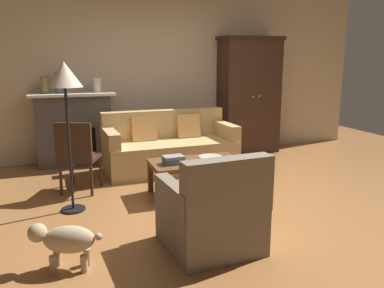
{
  "coord_description": "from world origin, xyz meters",
  "views": [
    {
      "loc": [
        -1.8,
        -3.97,
        1.64
      ],
      "look_at": [
        -0.16,
        0.73,
        0.55
      ],
      "focal_mm": 36.92,
      "sensor_mm": 36.0,
      "label": 1
    }
  ],
  "objects_px": {
    "fireplace": "(74,129)",
    "couch": "(169,148)",
    "book_stack": "(174,160)",
    "armoire": "(249,95)",
    "mantel_vase_bronze": "(45,85)",
    "fruit_bowl": "(210,158)",
    "armchair_near_left": "(213,215)",
    "floor_lamp": "(65,83)",
    "mantel_vase_cream": "(97,85)",
    "dog": "(65,240)",
    "side_chair_wooden": "(77,153)",
    "mantel_vase_slate": "(59,83)",
    "coffee_table": "(196,165)"
  },
  "relations": [
    {
      "from": "book_stack",
      "to": "armoire",
      "type": "bearing_deg",
      "value": 44.24
    },
    {
      "from": "fruit_bowl",
      "to": "book_stack",
      "type": "distance_m",
      "value": 0.47
    },
    {
      "from": "book_stack",
      "to": "dog",
      "type": "bearing_deg",
      "value": -134.66
    },
    {
      "from": "couch",
      "to": "mantel_vase_slate",
      "type": "height_order",
      "value": "mantel_vase_slate"
    },
    {
      "from": "coffee_table",
      "to": "fruit_bowl",
      "type": "height_order",
      "value": "fruit_bowl"
    },
    {
      "from": "armoire",
      "to": "mantel_vase_slate",
      "type": "distance_m",
      "value": 3.14
    },
    {
      "from": "couch",
      "to": "mantel_vase_cream",
      "type": "distance_m",
      "value": 1.49
    },
    {
      "from": "fireplace",
      "to": "dog",
      "type": "xyz_separation_m",
      "value": [
        -0.25,
        -3.24,
        -0.32
      ]
    },
    {
      "from": "dog",
      "to": "fruit_bowl",
      "type": "bearing_deg",
      "value": 36.52
    },
    {
      "from": "mantel_vase_slate",
      "to": "side_chair_wooden",
      "type": "height_order",
      "value": "mantel_vase_slate"
    },
    {
      "from": "fireplace",
      "to": "couch",
      "type": "relative_size",
      "value": 0.65
    },
    {
      "from": "mantel_vase_bronze",
      "to": "side_chair_wooden",
      "type": "height_order",
      "value": "mantel_vase_bronze"
    },
    {
      "from": "fireplace",
      "to": "mantel_vase_cream",
      "type": "height_order",
      "value": "mantel_vase_cream"
    },
    {
      "from": "armoire",
      "to": "book_stack",
      "type": "relative_size",
      "value": 7.83
    },
    {
      "from": "coffee_table",
      "to": "fruit_bowl",
      "type": "xyz_separation_m",
      "value": [
        0.17,
        -0.04,
        0.08
      ]
    },
    {
      "from": "fruit_bowl",
      "to": "mantel_vase_bronze",
      "type": "bearing_deg",
      "value": 133.98
    },
    {
      "from": "fireplace",
      "to": "coffee_table",
      "type": "bearing_deg",
      "value": -55.47
    },
    {
      "from": "fireplace",
      "to": "mantel_vase_bronze",
      "type": "height_order",
      "value": "mantel_vase_bronze"
    },
    {
      "from": "coffee_table",
      "to": "floor_lamp",
      "type": "distance_m",
      "value": 1.78
    },
    {
      "from": "book_stack",
      "to": "armchair_near_left",
      "type": "distance_m",
      "value": 1.36
    },
    {
      "from": "fireplace",
      "to": "armoire",
      "type": "xyz_separation_m",
      "value": [
        2.95,
        -0.08,
        0.43
      ]
    },
    {
      "from": "couch",
      "to": "mantel_vase_bronze",
      "type": "relative_size",
      "value": 7.68
    },
    {
      "from": "mantel_vase_slate",
      "to": "side_chair_wooden",
      "type": "distance_m",
      "value": 1.59
    },
    {
      "from": "couch",
      "to": "mantel_vase_bronze",
      "type": "bearing_deg",
      "value": 156.89
    },
    {
      "from": "armoire",
      "to": "side_chair_wooden",
      "type": "bearing_deg",
      "value": -155.96
    },
    {
      "from": "side_chair_wooden",
      "to": "coffee_table",
      "type": "bearing_deg",
      "value": -20.49
    },
    {
      "from": "mantel_vase_cream",
      "to": "armchair_near_left",
      "type": "distance_m",
      "value": 3.47
    },
    {
      "from": "mantel_vase_slate",
      "to": "floor_lamp",
      "type": "height_order",
      "value": "floor_lamp"
    },
    {
      "from": "fruit_bowl",
      "to": "mantel_vase_slate",
      "type": "relative_size",
      "value": 0.93
    },
    {
      "from": "book_stack",
      "to": "mantel_vase_bronze",
      "type": "bearing_deg",
      "value": 125.88
    },
    {
      "from": "floor_lamp",
      "to": "dog",
      "type": "distance_m",
      "value": 1.7
    },
    {
      "from": "mantel_vase_slate",
      "to": "floor_lamp",
      "type": "xyz_separation_m",
      "value": [
        0.04,
        -1.97,
        0.11
      ]
    },
    {
      "from": "coffee_table",
      "to": "fruit_bowl",
      "type": "bearing_deg",
      "value": -13.29
    },
    {
      "from": "coffee_table",
      "to": "side_chair_wooden",
      "type": "distance_m",
      "value": 1.45
    },
    {
      "from": "mantel_vase_slate",
      "to": "mantel_vase_bronze",
      "type": "bearing_deg",
      "value": 180.0
    },
    {
      "from": "armchair_near_left",
      "to": "floor_lamp",
      "type": "height_order",
      "value": "floor_lamp"
    },
    {
      "from": "armoire",
      "to": "dog",
      "type": "xyz_separation_m",
      "value": [
        -3.2,
        -3.17,
        -0.75
      ]
    },
    {
      "from": "book_stack",
      "to": "floor_lamp",
      "type": "bearing_deg",
      "value": -178.65
    },
    {
      "from": "fruit_bowl",
      "to": "book_stack",
      "type": "xyz_separation_m",
      "value": [
        -0.47,
        -0.0,
        0.02
      ]
    },
    {
      "from": "fireplace",
      "to": "mantel_vase_cream",
      "type": "distance_m",
      "value": 0.76
    },
    {
      "from": "book_stack",
      "to": "mantel_vase_cream",
      "type": "relative_size",
      "value": 1.19
    },
    {
      "from": "couch",
      "to": "book_stack",
      "type": "relative_size",
      "value": 7.64
    },
    {
      "from": "fireplace",
      "to": "couch",
      "type": "height_order",
      "value": "fireplace"
    },
    {
      "from": "mantel_vase_cream",
      "to": "coffee_table",
      "type": "bearing_deg",
      "value": -63.7
    },
    {
      "from": "mantel_vase_slate",
      "to": "fruit_bowl",
      "type": "bearing_deg",
      "value": -49.25
    },
    {
      "from": "armoire",
      "to": "fruit_bowl",
      "type": "bearing_deg",
      "value": -127.88
    },
    {
      "from": "fruit_bowl",
      "to": "side_chair_wooden",
      "type": "xyz_separation_m",
      "value": [
        -1.52,
        0.55,
        0.07
      ]
    },
    {
      "from": "coffee_table",
      "to": "side_chair_wooden",
      "type": "height_order",
      "value": "side_chair_wooden"
    },
    {
      "from": "mantel_vase_bronze",
      "to": "mantel_vase_cream",
      "type": "xyz_separation_m",
      "value": [
        0.76,
        0.0,
        -0.02
      ]
    },
    {
      "from": "mantel_vase_slate",
      "to": "dog",
      "type": "relative_size",
      "value": 0.56
    }
  ]
}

